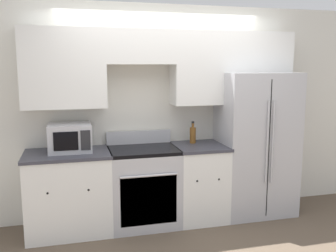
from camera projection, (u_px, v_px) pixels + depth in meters
ground_plane at (175, 232)px, 4.26m from camera, size 12.00×12.00×0.00m
wall_back at (164, 94)px, 4.58m from camera, size 8.00×0.39×2.60m
lower_cabinets_left at (69, 192)px, 4.19m from camera, size 0.94×0.64×0.92m
lower_cabinets_right at (199, 182)px, 4.58m from camera, size 0.61×0.64×0.92m
oven_range at (144, 186)px, 4.41m from camera, size 0.79×0.65×1.08m
refrigerator at (255, 144)px, 4.73m from camera, size 0.92×0.72×1.78m
microwave at (70, 137)px, 4.17m from camera, size 0.47×0.41×0.31m
bottle at (193, 135)px, 4.61m from camera, size 0.07×0.07×0.27m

